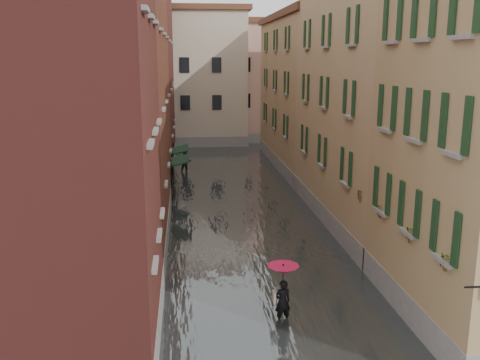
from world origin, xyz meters
TOP-DOWN VIEW (x-y plane):
  - ground at (0.00, 0.00)m, footprint 120.00×120.00m
  - floodwater at (0.00, 13.00)m, footprint 10.00×60.00m
  - building_left_near at (-7.00, -2.00)m, footprint 6.00×8.00m
  - building_left_mid at (-7.00, 9.00)m, footprint 6.00×14.00m
  - building_left_far at (-7.00, 24.00)m, footprint 6.00×16.00m
  - building_right_mid at (7.00, 9.00)m, footprint 6.00×14.00m
  - building_right_far at (7.00, 24.00)m, footprint 6.00×16.00m
  - building_end_cream at (-3.00, 38.00)m, footprint 12.00×9.00m
  - building_end_pink at (6.00, 40.00)m, footprint 10.00×9.00m
  - awning_near at (-3.49, 14.66)m, footprint 1.09×2.82m
  - awning_far at (-3.49, 18.65)m, footprint 1.09×2.83m
  - window_planters at (4.12, -0.82)m, footprint 0.59×8.14m
  - pedestrian_main at (0.01, -1.59)m, footprint 1.06×1.06m
  - pedestrian_far at (-3.10, 22.39)m, footprint 1.02×0.86m

SIDE VIEW (x-z plane):
  - ground at x=0.00m, z-range 0.00..0.00m
  - floodwater at x=0.00m, z-range 0.00..0.20m
  - pedestrian_far at x=-3.10m, z-range 0.00..1.84m
  - pedestrian_main at x=0.01m, z-range 0.31..2.37m
  - awning_near at x=-3.49m, z-range 1.06..3.86m
  - awning_far at x=-3.49m, z-range 1.06..3.86m
  - window_planters at x=4.12m, z-range 3.09..3.93m
  - building_right_far at x=7.00m, z-range 0.00..11.50m
  - building_end_pink at x=6.00m, z-range 0.00..12.00m
  - building_left_mid at x=-7.00m, z-range 0.00..12.50m
  - building_left_near at x=-7.00m, z-range 0.00..13.00m
  - building_right_mid at x=7.00m, z-range 0.00..13.00m
  - building_end_cream at x=-3.00m, z-range 0.00..13.00m
  - building_left_far at x=-7.00m, z-range 0.00..14.00m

